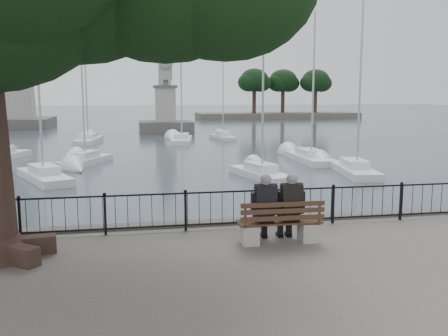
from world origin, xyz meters
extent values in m
cube|color=#4D4A47|center=(0.00, 3.00, -0.50)|extent=(200.00, 0.40, 1.20)
plane|color=#2A373F|center=(0.00, 103.00, -1.00)|extent=(260.00, 260.00, 0.00)
cube|color=black|center=(0.00, 2.50, 0.98)|extent=(22.00, 0.04, 0.04)
cube|color=black|center=(0.00, 2.50, 0.15)|extent=(22.00, 0.04, 0.04)
cube|color=#A5A091|center=(0.34, 1.10, 0.23)|extent=(0.40, 0.50, 0.45)
cube|color=#A5A091|center=(1.77, 1.07, 0.23)|extent=(0.40, 0.50, 0.45)
cube|color=#3C2519|center=(1.05, 1.08, 0.49)|extent=(1.99, 0.59, 0.04)
cube|color=#3C2519|center=(1.05, 0.78, 0.82)|extent=(1.98, 0.09, 0.44)
cube|color=black|center=(0.69, 1.10, 0.63)|extent=(0.40, 0.34, 0.26)
cube|color=black|center=(0.69, 0.98, 1.04)|extent=(0.49, 0.27, 0.66)
sphere|color=tan|center=(0.69, 1.02, 1.51)|extent=(0.25, 0.25, 0.25)
ellipsoid|color=gray|center=(0.69, 0.99, 1.54)|extent=(0.26, 0.26, 0.22)
cube|color=black|center=(0.70, 1.42, 0.25)|extent=(0.36, 0.49, 0.49)
cube|color=black|center=(1.31, 1.09, 0.63)|extent=(0.40, 0.34, 0.26)
cube|color=black|center=(1.31, 0.97, 1.04)|extent=(0.49, 0.27, 0.66)
sphere|color=tan|center=(1.31, 1.01, 1.51)|extent=(0.25, 0.25, 0.25)
ellipsoid|color=gray|center=(1.31, 0.98, 1.54)|extent=(0.26, 0.26, 0.22)
cube|color=black|center=(1.32, 1.41, 0.25)|extent=(0.36, 0.49, 0.49)
cube|color=#4D4A47|center=(-18.00, 62.00, -0.40)|extent=(10.58, 10.58, 1.40)
cone|color=#A5A091|center=(-18.00, 62.00, 12.70)|extent=(6.77, 6.77, 25.39)
cube|color=#4D4A47|center=(2.00, 50.00, -0.40)|extent=(6.18, 6.18, 1.40)
cube|color=#A5A091|center=(2.00, 50.00, 2.16)|extent=(2.27, 2.67, 4.12)
cube|color=#4D4A47|center=(2.00, 50.00, 4.37)|extent=(2.67, 3.08, 0.30)
cube|color=#A5A091|center=(2.00, 50.31, 5.24)|extent=(1.34, 2.27, 1.44)
cube|color=#A5A091|center=(2.00, 49.28, 5.96)|extent=(1.54, 1.03, 1.65)
sphere|color=#A5A091|center=(2.00, 48.87, 7.09)|extent=(1.75, 1.75, 1.75)
cube|color=white|center=(-6.75, 17.09, -0.90)|extent=(3.64, 5.67, 0.61)
cube|color=white|center=(-6.75, 17.09, -0.40)|extent=(1.94, 2.51, 0.46)
cylinder|color=#B5B5B7|center=(-6.75, 16.78, 4.65)|extent=(0.12, 0.12, 10.50)
cube|color=white|center=(-5.16, 23.31, -0.90)|extent=(3.38, 5.20, 0.56)
cube|color=white|center=(-5.16, 23.31, -0.40)|extent=(1.79, 2.31, 0.42)
cylinder|color=#B5B5B7|center=(-5.16, 23.03, 4.79)|extent=(0.11, 0.11, 10.79)
cube|color=white|center=(4.57, 15.83, -0.90)|extent=(2.60, 5.33, 0.57)
cube|color=white|center=(4.57, 15.83, -0.40)|extent=(1.51, 2.28, 0.43)
cylinder|color=#B5B5B7|center=(4.57, 15.55, 4.22)|extent=(0.11, 0.11, 9.63)
cube|color=white|center=(9.47, 21.50, -0.90)|extent=(1.75, 6.02, 0.67)
cube|color=white|center=(9.47, 21.50, -0.40)|extent=(1.25, 2.46, 0.50)
cylinder|color=#B5B5B7|center=(9.47, 21.16, 4.05)|extent=(0.13, 0.13, 9.31)
cube|color=white|center=(-11.09, 26.54, -0.90)|extent=(3.28, 5.76, 0.62)
cube|color=white|center=(-11.09, 26.54, -0.40)|extent=(1.81, 2.51, 0.46)
cube|color=white|center=(2.46, 36.40, -0.90)|extent=(2.69, 6.33, 0.68)
cube|color=white|center=(2.46, 36.40, -0.40)|extent=(1.64, 2.67, 0.51)
cylinder|color=#B5B5B7|center=(2.46, 36.06, 5.75)|extent=(0.14, 0.14, 12.69)
cube|color=white|center=(6.89, 39.22, -0.90)|extent=(2.00, 5.02, 0.54)
cube|color=white|center=(6.89, 39.22, -0.40)|extent=(1.25, 2.10, 0.41)
cylinder|color=#B5B5B7|center=(6.89, 38.95, 3.76)|extent=(0.11, 0.11, 8.71)
cube|color=white|center=(-6.07, 37.92, -0.90)|extent=(2.50, 6.17, 0.67)
cube|color=white|center=(-6.07, 37.92, -0.40)|extent=(1.56, 2.59, 0.50)
cylinder|color=#B5B5B7|center=(-6.07, 37.59, 5.75)|extent=(0.13, 0.13, 12.70)
cube|color=white|center=(10.10, 16.07, -0.90)|extent=(2.41, 5.76, 0.62)
cube|color=white|center=(10.10, 16.07, -0.40)|extent=(1.48, 2.43, 0.47)
cylinder|color=#B5B5B7|center=(10.10, 15.76, 5.58)|extent=(0.12, 0.12, 12.36)
cube|color=#554F47|center=(25.00, 80.00, -0.50)|extent=(30.00, 8.00, 1.20)
cylinder|color=black|center=(20.00, 78.00, 2.00)|extent=(0.70, 0.70, 4.00)
ellipsoid|color=black|center=(20.00, 78.00, 6.00)|extent=(5.20, 5.20, 4.16)
cylinder|color=black|center=(26.00, 80.00, 2.00)|extent=(0.70, 0.70, 4.00)
ellipsoid|color=black|center=(26.00, 80.00, 6.00)|extent=(5.20, 5.20, 4.16)
cylinder|color=black|center=(32.00, 79.00, 2.00)|extent=(0.70, 0.70, 4.00)
ellipsoid|color=black|center=(32.00, 79.00, 6.00)|extent=(5.20, 5.20, 4.16)
camera|label=1|loc=(-2.37, -9.87, 3.46)|focal=40.00mm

